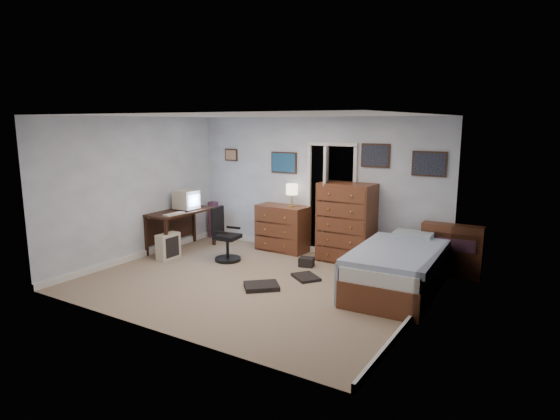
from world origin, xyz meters
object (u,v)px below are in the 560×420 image
object	(u,v)px
computer_desk	(177,219)
low_dresser	(283,228)
bed	(398,268)
tall_dresser	(347,223)
office_chair	(225,240)

from	to	relation	value
computer_desk	low_dresser	bearing A→B (deg)	31.63
low_dresser	bed	bearing A→B (deg)	-17.83
computer_desk	tall_dresser	distance (m)	3.20
computer_desk	tall_dresser	bearing A→B (deg)	19.44
low_dresser	tall_dresser	bearing A→B (deg)	1.93
computer_desk	office_chair	world-z (taller)	office_chair
office_chair	bed	distance (m)	3.06
bed	office_chair	bearing A→B (deg)	179.74
office_chair	bed	xyz separation A→B (m)	(3.06, 0.13, -0.03)
low_dresser	office_chair	bearing A→B (deg)	-112.23
tall_dresser	office_chair	bearing A→B (deg)	-147.90
office_chair	tall_dresser	distance (m)	2.15
computer_desk	tall_dresser	xyz separation A→B (m)	(3.05, 0.97, 0.10)
office_chair	tall_dresser	xyz separation A→B (m)	(1.83, 1.08, 0.32)
computer_desk	tall_dresser	size ratio (longest dim) A/B	0.97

